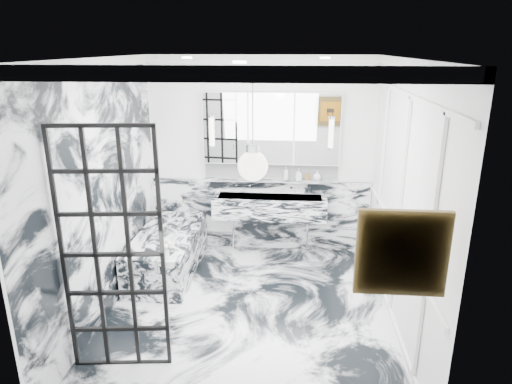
# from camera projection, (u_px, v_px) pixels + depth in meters

# --- Properties ---
(floor) EXTENTS (3.60, 3.60, 0.00)m
(floor) POSITION_uv_depth(u_px,v_px,m) (248.00, 311.00, 5.25)
(floor) COLOR silver
(floor) RESTS_ON ground
(ceiling) EXTENTS (3.60, 3.60, 0.00)m
(ceiling) POSITION_uv_depth(u_px,v_px,m) (247.00, 58.00, 4.39)
(ceiling) COLOR white
(ceiling) RESTS_ON wall_back
(wall_back) EXTENTS (3.60, 0.00, 3.60)m
(wall_back) POSITION_uv_depth(u_px,v_px,m) (261.00, 156.00, 6.53)
(wall_back) COLOR white
(wall_back) RESTS_ON floor
(wall_front) EXTENTS (3.60, 0.00, 3.60)m
(wall_front) POSITION_uv_depth(u_px,v_px,m) (221.00, 278.00, 3.11)
(wall_front) COLOR white
(wall_front) RESTS_ON floor
(wall_left) EXTENTS (0.00, 3.60, 3.60)m
(wall_left) POSITION_uv_depth(u_px,v_px,m) (101.00, 192.00, 4.95)
(wall_left) COLOR white
(wall_left) RESTS_ON floor
(wall_right) EXTENTS (0.00, 3.60, 3.60)m
(wall_right) POSITION_uv_depth(u_px,v_px,m) (402.00, 200.00, 4.69)
(wall_right) COLOR white
(wall_right) RESTS_ON floor
(marble_clad_back) EXTENTS (3.18, 0.05, 1.05)m
(marble_clad_back) POSITION_uv_depth(u_px,v_px,m) (260.00, 214.00, 6.77)
(marble_clad_back) COLOR silver
(marble_clad_back) RESTS_ON floor
(marble_clad_left) EXTENTS (0.02, 3.56, 2.68)m
(marble_clad_left) POSITION_uv_depth(u_px,v_px,m) (103.00, 197.00, 4.97)
(marble_clad_left) COLOR silver
(marble_clad_left) RESTS_ON floor
(panel_molding) EXTENTS (0.03, 3.40, 2.30)m
(panel_molding) POSITION_uv_depth(u_px,v_px,m) (399.00, 209.00, 4.72)
(panel_molding) COLOR white
(panel_molding) RESTS_ON floor
(soap_bottle_a) EXTENTS (0.08, 0.08, 0.19)m
(soap_bottle_a) POSITION_uv_depth(u_px,v_px,m) (286.00, 173.00, 6.48)
(soap_bottle_a) COLOR #8C5919
(soap_bottle_a) RESTS_ON ledge
(soap_bottle_b) EXTENTS (0.09, 0.09, 0.17)m
(soap_bottle_b) POSITION_uv_depth(u_px,v_px,m) (299.00, 174.00, 6.46)
(soap_bottle_b) COLOR #4C4C51
(soap_bottle_b) RESTS_ON ledge
(soap_bottle_c) EXTENTS (0.14, 0.14, 0.14)m
(soap_bottle_c) POSITION_uv_depth(u_px,v_px,m) (317.00, 175.00, 6.45)
(soap_bottle_c) COLOR silver
(soap_bottle_c) RESTS_ON ledge
(face_pot) EXTENTS (0.15, 0.15, 0.15)m
(face_pot) POSITION_uv_depth(u_px,v_px,m) (258.00, 174.00, 6.51)
(face_pot) COLOR white
(face_pot) RESTS_ON ledge
(amber_bottle) EXTENTS (0.04, 0.04, 0.10)m
(amber_bottle) POSITION_uv_depth(u_px,v_px,m) (307.00, 177.00, 6.46)
(amber_bottle) COLOR #8C5919
(amber_bottle) RESTS_ON ledge
(flower_vase) EXTENTS (0.07, 0.07, 0.12)m
(flower_vase) POSITION_uv_depth(u_px,v_px,m) (166.00, 255.00, 5.27)
(flower_vase) COLOR silver
(flower_vase) RESTS_ON bathtub
(crittall_door) EXTENTS (0.88, 0.14, 2.30)m
(crittall_door) POSITION_uv_depth(u_px,v_px,m) (113.00, 254.00, 4.04)
(crittall_door) COLOR black
(crittall_door) RESTS_ON floor
(artwork) EXTENTS (0.50, 0.05, 0.50)m
(artwork) POSITION_uv_depth(u_px,v_px,m) (402.00, 253.00, 2.98)
(artwork) COLOR #BA8013
(artwork) RESTS_ON wall_front
(pendant_light) EXTENTS (0.23, 0.23, 0.23)m
(pendant_light) POSITION_uv_depth(u_px,v_px,m) (253.00, 166.00, 3.47)
(pendant_light) COLOR white
(pendant_light) RESTS_ON ceiling
(trough_sink) EXTENTS (1.60, 0.45, 0.30)m
(trough_sink) POSITION_uv_depth(u_px,v_px,m) (270.00, 207.00, 6.49)
(trough_sink) COLOR silver
(trough_sink) RESTS_ON wall_back
(ledge) EXTENTS (1.90, 0.14, 0.04)m
(ledge) POSITION_uv_depth(u_px,v_px,m) (271.00, 180.00, 6.54)
(ledge) COLOR silver
(ledge) RESTS_ON wall_back
(subway_tile) EXTENTS (1.90, 0.03, 0.23)m
(subway_tile) POSITION_uv_depth(u_px,v_px,m) (271.00, 170.00, 6.56)
(subway_tile) COLOR white
(subway_tile) RESTS_ON wall_back
(mirror_cabinet) EXTENTS (1.90, 0.16, 1.00)m
(mirror_cabinet) POSITION_uv_depth(u_px,v_px,m) (271.00, 128.00, 6.31)
(mirror_cabinet) COLOR white
(mirror_cabinet) RESTS_ON wall_back
(sconce_left) EXTENTS (0.07, 0.07, 0.40)m
(sconce_left) POSITION_uv_depth(u_px,v_px,m) (212.00, 132.00, 6.30)
(sconce_left) COLOR white
(sconce_left) RESTS_ON mirror_cabinet
(sconce_right) EXTENTS (0.07, 0.07, 0.40)m
(sconce_right) POSITION_uv_depth(u_px,v_px,m) (331.00, 133.00, 6.17)
(sconce_right) COLOR white
(sconce_right) RESTS_ON mirror_cabinet
(bathtub) EXTENTS (0.75, 1.65, 0.55)m
(bathtub) POSITION_uv_depth(u_px,v_px,m) (168.00, 252.00, 6.11)
(bathtub) COLOR silver
(bathtub) RESTS_ON floor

